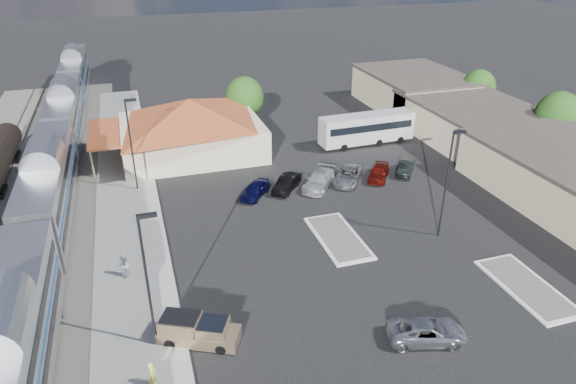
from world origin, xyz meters
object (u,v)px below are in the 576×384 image
object	(u,v)px
suv	(427,331)
coach_bus	(367,127)
pickup_truck	(199,331)
station_depot	(191,126)

from	to	relation	value
suv	coach_bus	distance (m)	32.62
pickup_truck	suv	distance (m)	13.70
pickup_truck	coach_bus	world-z (taller)	coach_bus
station_depot	pickup_truck	xyz separation A→B (m)	(-3.94, -30.34, -2.33)
suv	coach_bus	bearing A→B (deg)	-3.59
suv	coach_bus	xyz separation A→B (m)	(10.56, 30.83, 1.41)
pickup_truck	coach_bus	xyz separation A→B (m)	(23.66, 26.78, 1.28)
coach_bus	pickup_truck	bearing A→B (deg)	136.22
suv	pickup_truck	bearing A→B (deg)	88.15
pickup_truck	station_depot	bearing A→B (deg)	18.95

